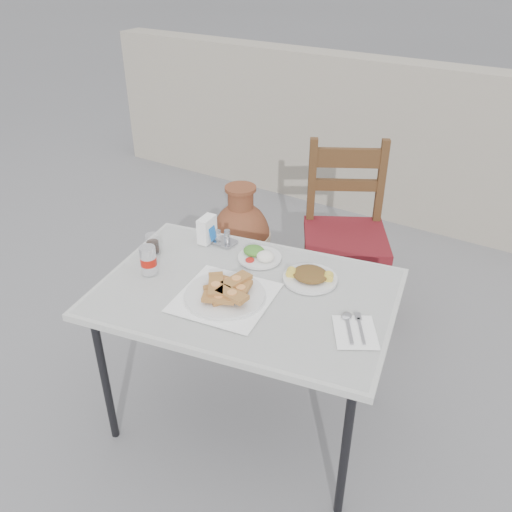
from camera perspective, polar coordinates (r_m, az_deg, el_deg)
The scene contains 13 objects.
ground at distance 2.61m, azimuth 1.07°, elevation -19.04°, with size 80.00×80.00×0.00m, color slate.
cafe_table at distance 2.26m, azimuth -1.03°, elevation -4.64°, with size 1.34×1.03×0.73m.
pide_plate at distance 2.17m, azimuth -3.31°, elevation -3.67°, with size 0.41×0.41×0.08m.
salad_rice_plate at distance 2.42m, azimuth 0.34°, elevation 0.11°, with size 0.20×0.20×0.05m.
salad_chopped_plate at distance 2.29m, azimuth 5.72°, elevation -2.10°, with size 0.23×0.23×0.05m.
soda_can at distance 2.35m, azimuth -11.26°, elevation -0.41°, with size 0.07×0.07×0.13m.
cola_glass at distance 2.51m, azimuth -10.82°, elevation 1.21°, with size 0.06×0.06×0.09m.
napkin_holder at distance 2.55m, azimuth -5.18°, elevation 2.81°, with size 0.07×0.11×0.12m.
condiment_caddy at distance 2.54m, azimuth -3.33°, elevation 1.78°, with size 0.10×0.08×0.07m.
cutlery_napkin at distance 2.05m, azimuth 10.27°, elevation -7.56°, with size 0.23×0.25×0.01m.
chair at distance 3.10m, azimuth 9.36°, elevation 2.47°, with size 0.62×0.62×1.03m.
terracotta_urn at distance 3.48m, azimuth -1.57°, elevation 1.99°, with size 0.38×0.38×0.66m.
back_wall at distance 4.26m, azimuth 19.07°, elevation 10.32°, with size 6.00×0.25×1.20m, color gray.
Camera 1 is at (0.84, -1.44, 2.01)m, focal length 38.00 mm.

